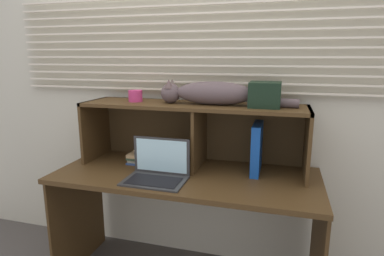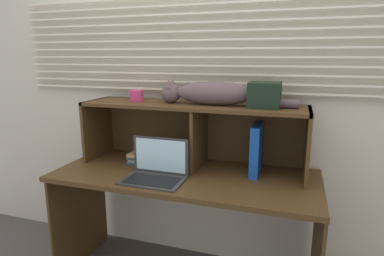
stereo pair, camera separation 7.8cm
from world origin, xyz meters
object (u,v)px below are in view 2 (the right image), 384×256
Objects in this scene: cat at (210,94)px; small_basket at (136,96)px; book_stack at (146,156)px; binder_upright at (257,149)px; storage_box at (265,95)px; laptop at (156,171)px.

cat is 0.51m from small_basket.
cat is at bearing 0.05° from book_stack.
book_stack is 0.42m from small_basket.
binder_upright is 1.58× the size of storage_box.
small_basket is (-0.26, 0.29, 0.40)m from laptop.
cat is at bearing 0.00° from small_basket.
book_stack is 1.10× the size of storage_box.
laptop is at bearing -153.97° from storage_box.
laptop reaches higher than book_stack.
small_basket is at bearing -180.00° from cat.
small_basket is (-0.06, 0.00, 0.42)m from book_stack.
binder_upright is at bearing 180.00° from storage_box.
storage_box is at bearing -0.00° from cat.
binder_upright is at bearing 0.00° from small_basket.
binder_upright is 0.86m from small_basket.
cat is at bearing 48.75° from laptop.
cat is 2.40× the size of laptop.
laptop is (-0.25, -0.29, -0.44)m from cat.
laptop is 0.79m from storage_box.
small_basket is (-0.81, 0.00, 0.30)m from binder_upright.
laptop is 0.56m from small_basket.
book_stack is at bearing -179.97° from storage_box.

